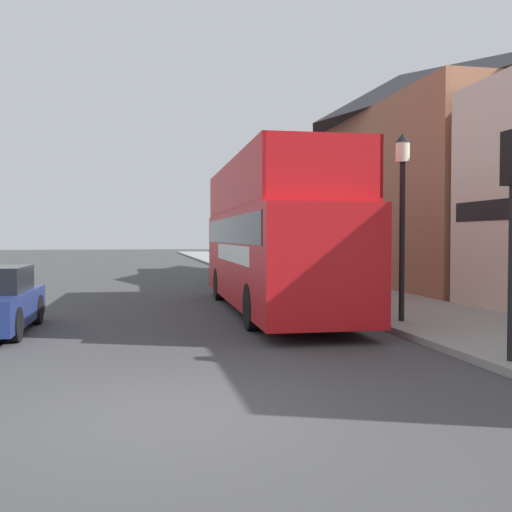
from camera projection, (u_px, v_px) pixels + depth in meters
The scene contains 8 objects.
ground_plane at pixel (144, 282), 27.56m from camera, with size 144.00×144.00×0.00m, color #3D3D3F.
sidewalk at pixel (307, 283), 26.00m from camera, with size 3.82×108.00×0.14m.
brick_terrace_rear at pixel (399, 178), 28.27m from camera, with size 6.00×19.44×9.71m.
tour_bus at pixel (271, 247), 16.79m from camera, with size 2.73×10.95×4.14m.
parked_car_ahead_of_bus at pixel (238, 270), 25.63m from camera, with size 1.93×4.49×1.45m.
lamp_post_nearest at pixel (402, 191), 13.82m from camera, with size 0.35×0.35×4.35m.
lamp_post_second at pixel (305, 197), 21.25m from camera, with size 0.35×0.35×4.92m.
lamp_post_third at pixel (261, 204), 28.72m from camera, with size 0.35×0.35×5.19m.
Camera 1 is at (-0.39, -6.99, 2.10)m, focal length 42.00 mm.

